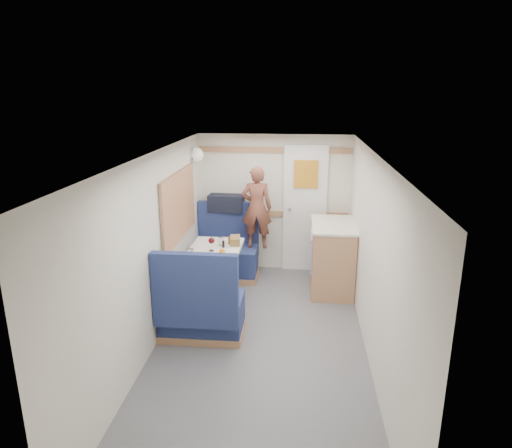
# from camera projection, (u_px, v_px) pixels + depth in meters

# --- Properties ---
(floor) EXTENTS (4.50, 4.50, 0.00)m
(floor) POSITION_uv_depth(u_px,v_px,m) (260.00, 347.00, 4.78)
(floor) COLOR #515156
(floor) RESTS_ON ground
(ceiling) EXTENTS (4.50, 4.50, 0.00)m
(ceiling) POSITION_uv_depth(u_px,v_px,m) (260.00, 156.00, 4.22)
(ceiling) COLOR silver
(ceiling) RESTS_ON wall_back
(wall_back) EXTENTS (2.20, 0.02, 2.00)m
(wall_back) POSITION_uv_depth(u_px,v_px,m) (274.00, 203.00, 6.65)
(wall_back) COLOR silver
(wall_back) RESTS_ON floor
(wall_left) EXTENTS (0.02, 4.50, 2.00)m
(wall_left) POSITION_uv_depth(u_px,v_px,m) (152.00, 254.00, 4.61)
(wall_left) COLOR silver
(wall_left) RESTS_ON floor
(wall_right) EXTENTS (0.02, 4.50, 2.00)m
(wall_right) POSITION_uv_depth(u_px,v_px,m) (374.00, 262.00, 4.40)
(wall_right) COLOR silver
(wall_right) RESTS_ON floor
(oak_trim_low) EXTENTS (2.15, 0.02, 0.08)m
(oak_trim_low) POSITION_uv_depth(u_px,v_px,m) (274.00, 214.00, 6.67)
(oak_trim_low) COLOR #9C6446
(oak_trim_low) RESTS_ON wall_back
(oak_trim_high) EXTENTS (2.15, 0.02, 0.08)m
(oak_trim_high) POSITION_uv_depth(u_px,v_px,m) (274.00, 150.00, 6.41)
(oak_trim_high) COLOR #9C6446
(oak_trim_high) RESTS_ON wall_back
(side_window) EXTENTS (0.04, 1.30, 0.72)m
(side_window) POSITION_uv_depth(u_px,v_px,m) (178.00, 206.00, 5.49)
(side_window) COLOR #A8B095
(side_window) RESTS_ON wall_left
(rear_door) EXTENTS (0.62, 0.12, 1.86)m
(rear_door) POSITION_uv_depth(u_px,v_px,m) (305.00, 207.00, 6.58)
(rear_door) COLOR white
(rear_door) RESTS_ON wall_back
(dinette_table) EXTENTS (0.62, 0.92, 0.72)m
(dinette_table) POSITION_uv_depth(u_px,v_px,m) (215.00, 260.00, 5.64)
(dinette_table) COLOR white
(dinette_table) RESTS_ON floor
(bench_far) EXTENTS (0.90, 0.59, 1.05)m
(bench_far) POSITION_uv_depth(u_px,v_px,m) (227.00, 256.00, 6.54)
(bench_far) COLOR navy
(bench_far) RESTS_ON floor
(bench_near) EXTENTS (0.90, 0.59, 1.05)m
(bench_near) POSITION_uv_depth(u_px,v_px,m) (201.00, 312.00, 4.89)
(bench_near) COLOR navy
(bench_near) RESTS_ON floor
(ledge) EXTENTS (0.90, 0.14, 0.04)m
(ledge) POSITION_uv_depth(u_px,v_px,m) (229.00, 213.00, 6.62)
(ledge) COLOR #9C6446
(ledge) RESTS_ON bench_far
(dome_light) EXTENTS (0.20, 0.20, 0.20)m
(dome_light) POSITION_uv_depth(u_px,v_px,m) (196.00, 155.00, 6.15)
(dome_light) COLOR white
(dome_light) RESTS_ON wall_left
(galley_counter) EXTENTS (0.57, 0.92, 0.92)m
(galley_counter) POSITION_uv_depth(u_px,v_px,m) (332.00, 256.00, 6.05)
(galley_counter) COLOR #9C6446
(galley_counter) RESTS_ON floor
(person) EXTENTS (0.43, 0.29, 1.16)m
(person) POSITION_uv_depth(u_px,v_px,m) (257.00, 208.00, 6.31)
(person) COLOR brown
(person) RESTS_ON bench_far
(duffel_bag) EXTENTS (0.52, 0.28, 0.24)m
(duffel_bag) POSITION_uv_depth(u_px,v_px,m) (226.00, 203.00, 6.58)
(duffel_bag) COLOR black
(duffel_bag) RESTS_ON ledge
(tray) EXTENTS (0.34, 0.41, 0.02)m
(tray) POSITION_uv_depth(u_px,v_px,m) (226.00, 255.00, 5.36)
(tray) COLOR white
(tray) RESTS_ON dinette_table
(orange_fruit) EXTENTS (0.08, 0.08, 0.08)m
(orange_fruit) POSITION_uv_depth(u_px,v_px,m) (222.00, 252.00, 5.31)
(orange_fruit) COLOR #F65C0A
(orange_fruit) RESTS_ON tray
(cheese_block) EXTENTS (0.12, 0.09, 0.04)m
(cheese_block) POSITION_uv_depth(u_px,v_px,m) (218.00, 256.00, 5.26)
(cheese_block) COLOR #F7DC8F
(cheese_block) RESTS_ON tray
(wine_glass) EXTENTS (0.08, 0.08, 0.17)m
(wine_glass) POSITION_uv_depth(u_px,v_px,m) (211.00, 241.00, 5.49)
(wine_glass) COLOR white
(wine_glass) RESTS_ON dinette_table
(tumbler_left) EXTENTS (0.08, 0.08, 0.12)m
(tumbler_left) POSITION_uv_depth(u_px,v_px,m) (191.00, 254.00, 5.24)
(tumbler_left) COLOR silver
(tumbler_left) RESTS_ON dinette_table
(tumbler_right) EXTENTS (0.06, 0.06, 0.10)m
(tumbler_right) POSITION_uv_depth(u_px,v_px,m) (221.00, 241.00, 5.71)
(tumbler_right) COLOR silver
(tumbler_right) RESTS_ON dinette_table
(beer_glass) EXTENTS (0.06, 0.06, 0.09)m
(beer_glass) POSITION_uv_depth(u_px,v_px,m) (230.00, 240.00, 5.76)
(beer_glass) COLOR #905A15
(beer_glass) RESTS_ON dinette_table
(pepper_grinder) EXTENTS (0.03, 0.03, 0.09)m
(pepper_grinder) POSITION_uv_depth(u_px,v_px,m) (223.00, 244.00, 5.63)
(pepper_grinder) COLOR black
(pepper_grinder) RESTS_ON dinette_table
(bread_loaf) EXTENTS (0.15, 0.24, 0.09)m
(bread_loaf) POSITION_uv_depth(u_px,v_px,m) (235.00, 240.00, 5.75)
(bread_loaf) COLOR olive
(bread_loaf) RESTS_ON dinette_table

